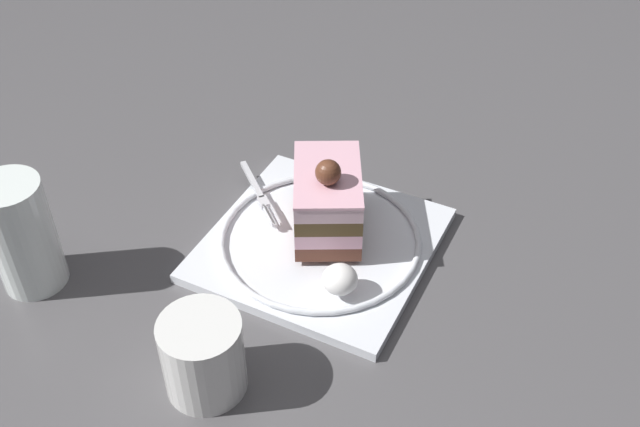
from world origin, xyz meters
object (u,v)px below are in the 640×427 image
(dessert_plate, at_px, (320,242))
(fork, at_px, (260,195))
(cake_slice, at_px, (327,199))
(drink_glass_near, at_px, (24,240))
(drink_glass_far, at_px, (208,360))
(whipped_cream_dollop, at_px, (340,279))

(dessert_plate, height_order, fork, fork)
(cake_slice, bearing_deg, fork, -89.95)
(drink_glass_near, bearing_deg, dessert_plate, 132.29)
(dessert_plate, distance_m, fork, 0.09)
(fork, bearing_deg, drink_glass_near, -30.22)
(cake_slice, distance_m, drink_glass_near, 0.29)
(cake_slice, height_order, drink_glass_far, cake_slice)
(dessert_plate, height_order, cake_slice, cake_slice)
(dessert_plate, xyz_separation_m, cake_slice, (-0.02, -0.00, 0.04))
(dessert_plate, height_order, drink_glass_far, drink_glass_far)
(drink_glass_far, bearing_deg, whipped_cream_dollop, 164.38)
(fork, distance_m, drink_glass_near, 0.24)
(fork, bearing_deg, cake_slice, 90.05)
(dessert_plate, bearing_deg, drink_glass_near, -47.71)
(dessert_plate, distance_m, cake_slice, 0.05)
(dessert_plate, distance_m, drink_glass_near, 0.28)
(drink_glass_near, bearing_deg, whipped_cream_dollop, 117.62)
(fork, relative_size, drink_glass_far, 1.29)
(whipped_cream_dollop, bearing_deg, drink_glass_far, -15.62)
(whipped_cream_dollop, relative_size, fork, 0.34)
(whipped_cream_dollop, height_order, drink_glass_near, drink_glass_near)
(cake_slice, height_order, drink_glass_near, drink_glass_near)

